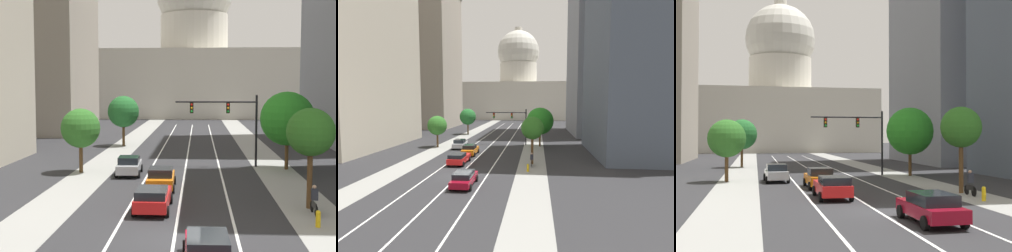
{
  "view_description": "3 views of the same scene",
  "coord_description": "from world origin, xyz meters",
  "views": [
    {
      "loc": [
        1.13,
        -22.89,
        7.36
      ],
      "look_at": [
        -1.62,
        21.43,
        3.72
      ],
      "focal_mm": 52.48,
      "sensor_mm": 36.0,
      "label": 1
    },
    {
      "loc": [
        8.38,
        -29.24,
        8.16
      ],
      "look_at": [
        2.24,
        26.46,
        3.02
      ],
      "focal_mm": 30.21,
      "sensor_mm": 36.0,
      "label": 2
    },
    {
      "loc": [
        -6.39,
        -23.37,
        3.99
      ],
      "look_at": [
        2.73,
        23.49,
        5.05
      ],
      "focal_mm": 48.98,
      "sensor_mm": 36.0,
      "label": 3
    }
  ],
  "objects": [
    {
      "name": "car_silver",
      "position": [
        -4.56,
        16.98,
        0.8
      ],
      "size": [
        2.15,
        4.37,
        1.57
      ],
      "rotation": [
        0.0,
        0.0,
        1.61
      ],
      "color": "#B2B5BA",
      "rests_on": "ground"
    },
    {
      "name": "street_tree_far_right",
      "position": [
        7.81,
        6.59,
        4.58
      ],
      "size": [
        2.89,
        2.89,
        6.07
      ],
      "color": "#51381E",
      "rests_on": "ground"
    },
    {
      "name": "street_tree_near_right",
      "position": [
        8.91,
        20.52,
        4.49
      ],
      "size": [
        4.75,
        4.75,
        6.87
      ],
      "color": "#51381E",
      "rests_on": "ground"
    },
    {
      "name": "fire_hydrant",
      "position": [
        7.39,
        2.58,
        0.46
      ],
      "size": [
        0.26,
        0.35,
        0.91
      ],
      "color": "yellow",
      "rests_on": "ground"
    },
    {
      "name": "traffic_signal_mast",
      "position": [
        4.06,
        21.87,
        4.61
      ],
      "size": [
        7.44,
        0.39,
        6.54
      ],
      "color": "black",
      "rests_on": "ground"
    },
    {
      "name": "cyclist",
      "position": [
        7.77,
        5.14,
        0.85
      ],
      "size": [
        0.36,
        1.7,
        1.72
      ],
      "rotation": [
        0.0,
        0.0,
        1.58
      ],
      "color": "black",
      "rests_on": "ground"
    },
    {
      "name": "lane_stripe_right",
      "position": [
        3.04,
        25.0,
        0.01
      ],
      "size": [
        0.16,
        90.0,
        0.01
      ],
      "primitive_type": "cube",
      "color": "white",
      "rests_on": "ground"
    },
    {
      "name": "ground_plane",
      "position": [
        0.0,
        40.0,
        0.0
      ],
      "size": [
        400.0,
        400.0,
        0.0
      ],
      "primitive_type": "plane",
      "color": "#2B2B2D"
    },
    {
      "name": "sidewalk_right",
      "position": [
        7.82,
        35.0,
        0.01
      ],
      "size": [
        3.46,
        130.0,
        0.01
      ],
      "primitive_type": "cube",
      "color": "gray",
      "rests_on": "ground"
    },
    {
      "name": "street_tree_mid_left",
      "position": [
        -8.04,
        36.58,
        4.21
      ],
      "size": [
        3.86,
        3.86,
        6.15
      ],
      "color": "#51381E",
      "rests_on": "ground"
    },
    {
      "name": "lane_stripe_left",
      "position": [
        -3.04,
        25.0,
        0.01
      ],
      "size": [
        0.16,
        90.0,
        0.01
      ],
      "primitive_type": "cube",
      "color": "white",
      "rests_on": "ground"
    },
    {
      "name": "car_crimson",
      "position": [
        1.52,
        -3.54,
        0.76
      ],
      "size": [
        2.12,
        4.54,
        1.42
      ],
      "rotation": [
        0.0,
        0.0,
        1.59
      ],
      "color": "maroon",
      "rests_on": "ground"
    },
    {
      "name": "sidewalk_left",
      "position": [
        -7.82,
        35.0,
        0.01
      ],
      "size": [
        3.46,
        130.0,
        0.01
      ],
      "primitive_type": "cube",
      "color": "gray",
      "rests_on": "ground"
    },
    {
      "name": "car_red",
      "position": [
        -1.52,
        5.46,
        0.78
      ],
      "size": [
        2.14,
        4.76,
        1.47
      ],
      "rotation": [
        0.0,
        0.0,
        1.56
      ],
      "color": "red",
      "rests_on": "ground"
    },
    {
      "name": "car_orange",
      "position": [
        -1.52,
        11.63,
        0.8
      ],
      "size": [
        2.11,
        4.56,
        1.57
      ],
      "rotation": [
        0.0,
        0.0,
        1.59
      ],
      "color": "orange",
      "rests_on": "ground"
    },
    {
      "name": "lane_stripe_center",
      "position": [
        0.0,
        25.0,
        0.01
      ],
      "size": [
        0.16,
        90.0,
        0.01
      ],
      "primitive_type": "cube",
      "color": "white",
      "rests_on": "ground"
    },
    {
      "name": "street_tree_near_left",
      "position": [
        -8.82,
        17.87,
        3.78
      ],
      "size": [
        3.33,
        3.33,
        5.47
      ],
      "color": "#51381E",
      "rests_on": "ground"
    },
    {
      "name": "office_tower_far_left",
      "position": [
        -25.78,
        54.31,
        20.82
      ],
      "size": [
        18.8,
        20.12,
        41.57
      ],
      "color": "#9E9384",
      "rests_on": "ground"
    },
    {
      "name": "capitol_building",
      "position": [
        0.0,
        95.94,
        13.8
      ],
      "size": [
        47.79,
        23.18,
        39.46
      ],
      "color": "beige",
      "rests_on": "ground"
    }
  ]
}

